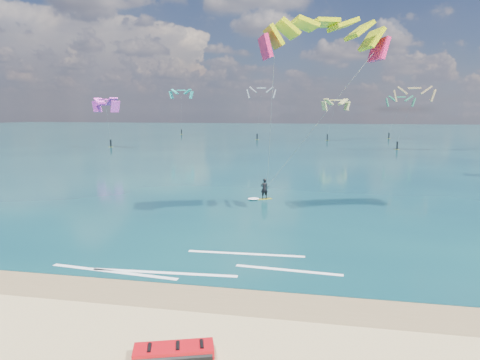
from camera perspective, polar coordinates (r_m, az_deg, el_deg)
ground at (r=52.46m, az=6.15°, el=1.59°), size 320.00×320.00×0.00m
wet_sand_strip at (r=16.92m, az=-4.36°, el=-15.38°), size 320.00×2.40×0.01m
sea at (r=116.11m, az=8.70°, el=5.81°), size 320.00×200.00×0.04m
packed_kite_left at (r=13.53m, az=-8.79°, el=-22.31°), size 2.72×1.81×0.40m
kitesurfer_main at (r=29.91m, az=6.92°, el=9.16°), size 10.97×8.54×13.75m
shoreline_foam at (r=19.84m, az=-5.58°, el=-11.44°), size 13.03×4.06×0.01m
distant_kites at (r=91.30m, az=9.68°, el=8.23°), size 79.17×44.66×12.50m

